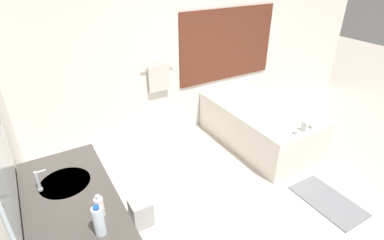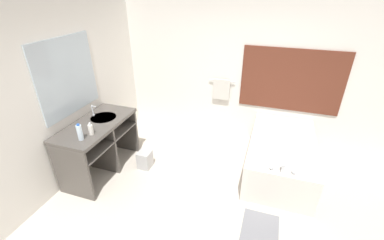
{
  "view_description": "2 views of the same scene",
  "coord_description": "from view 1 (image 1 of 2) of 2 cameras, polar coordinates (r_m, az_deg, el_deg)",
  "views": [
    {
      "loc": [
        -1.92,
        -1.53,
        2.5
      ],
      "look_at": [
        -0.37,
        1.11,
        0.81
      ],
      "focal_mm": 28.0,
      "sensor_mm": 36.0,
      "label": 1
    },
    {
      "loc": [
        0.62,
        -2.36,
        2.76
      ],
      "look_at": [
        -0.49,
        0.97,
        0.88
      ],
      "focal_mm": 24.0,
      "sensor_mm": 36.0,
      "label": 2
    }
  ],
  "objects": [
    {
      "name": "soap_dispenser",
      "position": [
        2.27,
        -17.23,
        -15.45
      ],
      "size": [
        0.06,
        0.06,
        0.18
      ],
      "color": "white",
      "rests_on": "vanity_counter"
    },
    {
      "name": "bath_mat",
      "position": [
        3.91,
        24.43,
        -13.84
      ],
      "size": [
        0.45,
        0.79,
        0.02
      ],
      "color": "slate",
      "rests_on": "ground_plane"
    },
    {
      "name": "sink_faucet",
      "position": [
        2.64,
        -27.21,
        -10.37
      ],
      "size": [
        0.09,
        0.04,
        0.18
      ],
      "color": "silver",
      "rests_on": "vanity_counter"
    },
    {
      "name": "bathtub",
      "position": [
        4.56,
        12.66,
        -0.44
      ],
      "size": [
        0.99,
        1.76,
        0.7
      ],
      "color": "silver",
      "rests_on": "ground_plane"
    },
    {
      "name": "water_bottle_1",
      "position": [
        2.13,
        -17.32,
        -17.85
      ],
      "size": [
        0.07,
        0.07,
        0.24
      ],
      "color": "silver",
      "rests_on": "vanity_counter"
    },
    {
      "name": "waste_bin",
      "position": [
        3.31,
        -9.68,
        -16.99
      ],
      "size": [
        0.21,
        0.21,
        0.3
      ],
      "color": "#B2B2B2",
      "rests_on": "ground_plane"
    },
    {
      "name": "wall_back_with_blinds",
      "position": [
        4.39,
        -2.94,
        13.61
      ],
      "size": [
        7.4,
        0.13,
        2.7
      ],
      "color": "white",
      "rests_on": "ground_plane"
    },
    {
      "name": "ground_plane",
      "position": [
        3.5,
        15.35,
        -17.96
      ],
      "size": [
        16.0,
        16.0,
        0.0
      ],
      "primitive_type": "plane",
      "color": "beige",
      "rests_on": "ground"
    },
    {
      "name": "vanity_counter",
      "position": [
        2.71,
        -21.27,
        -17.02
      ],
      "size": [
        0.66,
        1.33,
        0.88
      ],
      "color": "#4C4742",
      "rests_on": "ground_plane"
    }
  ]
}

